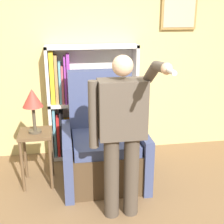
# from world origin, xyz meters

# --- Properties ---
(wall_back) EXTENTS (8.00, 0.11, 2.80)m
(wall_back) POSITION_xyz_m (0.01, 2.03, 1.40)
(wall_back) COLOR tan
(wall_back) RESTS_ON ground_plane
(bookcase) EXTENTS (1.21, 0.28, 1.56)m
(bookcase) POSITION_xyz_m (-0.31, 1.87, 0.75)
(bookcase) COLOR silver
(bookcase) RESTS_ON ground_plane
(armchair) EXTENTS (0.97, 0.90, 1.30)m
(armchair) POSITION_xyz_m (-0.11, 1.19, 0.40)
(armchair) COLOR #4C3823
(armchair) RESTS_ON ground_plane
(person_standing) EXTENTS (0.59, 0.78, 1.64)m
(person_standing) POSITION_xyz_m (-0.03, 0.44, 0.94)
(person_standing) COLOR #473D33
(person_standing) RESTS_ON ground_plane
(side_table) EXTENTS (0.37, 0.37, 0.66)m
(side_table) POSITION_xyz_m (-0.90, 1.19, 0.51)
(side_table) COLOR brown
(side_table) RESTS_ON ground_plane
(table_lamp) EXTENTS (0.23, 0.23, 0.51)m
(table_lamp) POSITION_xyz_m (-0.90, 1.19, 1.04)
(table_lamp) COLOR #4C4233
(table_lamp) RESTS_ON side_table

